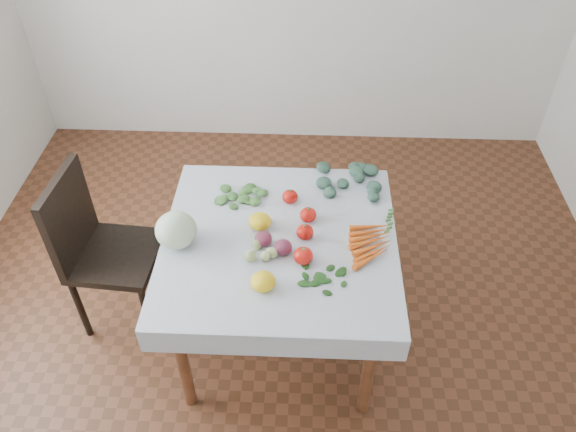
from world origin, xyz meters
name	(u,v)px	position (x,y,z in m)	size (l,w,h in m)	color
ground	(281,333)	(0.00, 0.00, 0.00)	(4.00, 4.00, 0.00)	brown
table	(280,254)	(0.00, 0.00, 0.65)	(1.00, 1.00, 0.75)	brown
tablecloth	(279,240)	(0.00, 0.00, 0.75)	(1.12, 1.12, 0.01)	white
chair	(97,243)	(-0.98, 0.13, 0.56)	(0.47, 0.47, 0.97)	black
cabbage	(176,230)	(-0.48, -0.05, 0.84)	(0.19, 0.19, 0.18)	beige
tomato_a	(308,215)	(0.13, 0.14, 0.79)	(0.08, 0.08, 0.07)	red
tomato_b	(290,197)	(0.04, 0.27, 0.79)	(0.08, 0.08, 0.07)	red
tomato_c	(303,256)	(0.12, -0.14, 0.80)	(0.09, 0.09, 0.08)	red
tomato_d	(305,232)	(0.12, 0.02, 0.79)	(0.08, 0.08, 0.07)	red
heirloom_back	(260,221)	(-0.10, 0.08, 0.80)	(0.11, 0.11, 0.08)	yellow
heirloom_front	(263,281)	(-0.05, -0.30, 0.80)	(0.11, 0.11, 0.08)	yellow
onion_a	(263,239)	(-0.07, -0.04, 0.79)	(0.08, 0.08, 0.07)	#501730
onion_b	(283,247)	(0.02, -0.09, 0.79)	(0.08, 0.08, 0.07)	#501730
tomatillo_cluster	(258,251)	(-0.09, -0.10, 0.78)	(0.15, 0.10, 0.04)	#C2D67C
carrot_bunch	(373,242)	(0.45, -0.02, 0.77)	(0.22, 0.32, 0.03)	#FD601C
kale_bunch	(355,181)	(0.38, 0.43, 0.78)	(0.30, 0.30, 0.04)	#3B604C
basil_bunch	(327,277)	(0.23, -0.24, 0.76)	(0.24, 0.17, 0.01)	#224D18
dill_bunch	(242,196)	(-0.21, 0.30, 0.77)	(0.25, 0.20, 0.02)	#47823B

